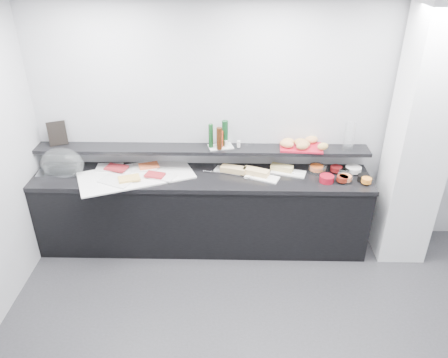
{
  "coord_description": "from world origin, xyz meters",
  "views": [
    {
      "loc": [
        -0.37,
        -2.4,
        3.13
      ],
      "look_at": [
        -0.45,
        1.45,
        1.0
      ],
      "focal_mm": 35.0,
      "sensor_mm": 36.0,
      "label": 1
    }
  ],
  "objects_px": {
    "bread_tray": "(301,146)",
    "carafe": "(349,137)",
    "framed_print": "(57,133)",
    "condiment_tray": "(221,147)",
    "sandwich_plate_mid": "(262,177)",
    "cloche_base": "(57,172)"
  },
  "relations": [
    {
      "from": "condiment_tray",
      "to": "bread_tray",
      "type": "height_order",
      "value": "bread_tray"
    },
    {
      "from": "carafe",
      "to": "condiment_tray",
      "type": "bearing_deg",
      "value": 178.73
    },
    {
      "from": "cloche_base",
      "to": "framed_print",
      "type": "xyz_separation_m",
      "value": [
        -0.01,
        0.21,
        0.36
      ]
    },
    {
      "from": "sandwich_plate_mid",
      "to": "bread_tray",
      "type": "bearing_deg",
      "value": 52.87
    },
    {
      "from": "carafe",
      "to": "cloche_base",
      "type": "bearing_deg",
      "value": -177.32
    },
    {
      "from": "carafe",
      "to": "bread_tray",
      "type": "bearing_deg",
      "value": 174.7
    },
    {
      "from": "cloche_base",
      "to": "sandwich_plate_mid",
      "type": "height_order",
      "value": "cloche_base"
    },
    {
      "from": "condiment_tray",
      "to": "carafe",
      "type": "xyz_separation_m",
      "value": [
        1.36,
        -0.03,
        0.14
      ]
    },
    {
      "from": "cloche_base",
      "to": "bread_tray",
      "type": "bearing_deg",
      "value": -1.95
    },
    {
      "from": "condiment_tray",
      "to": "bread_tray",
      "type": "distance_m",
      "value": 0.87
    },
    {
      "from": "cloche_base",
      "to": "condiment_tray",
      "type": "height_order",
      "value": "condiment_tray"
    },
    {
      "from": "bread_tray",
      "to": "carafe",
      "type": "relative_size",
      "value": 1.49
    },
    {
      "from": "condiment_tray",
      "to": "bread_tray",
      "type": "xyz_separation_m",
      "value": [
        0.87,
        0.02,
        0.0
      ]
    },
    {
      "from": "sandwich_plate_mid",
      "to": "framed_print",
      "type": "distance_m",
      "value": 2.26
    },
    {
      "from": "sandwich_plate_mid",
      "to": "bread_tray",
      "type": "height_order",
      "value": "bread_tray"
    },
    {
      "from": "sandwich_plate_mid",
      "to": "carafe",
      "type": "height_order",
      "value": "carafe"
    },
    {
      "from": "condiment_tray",
      "to": "carafe",
      "type": "relative_size",
      "value": 0.86
    },
    {
      "from": "sandwich_plate_mid",
      "to": "condiment_tray",
      "type": "distance_m",
      "value": 0.56
    },
    {
      "from": "sandwich_plate_mid",
      "to": "framed_print",
      "type": "height_order",
      "value": "framed_print"
    },
    {
      "from": "cloche_base",
      "to": "framed_print",
      "type": "distance_m",
      "value": 0.42
    },
    {
      "from": "framed_print",
      "to": "bread_tray",
      "type": "xyz_separation_m",
      "value": [
        2.64,
        -0.02,
        -0.12
      ]
    },
    {
      "from": "framed_print",
      "to": "condiment_tray",
      "type": "xyz_separation_m",
      "value": [
        1.77,
        -0.04,
        -0.12
      ]
    }
  ]
}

